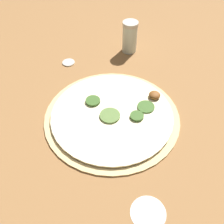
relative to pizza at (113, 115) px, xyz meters
name	(u,v)px	position (x,y,z in m)	size (l,w,h in m)	color
ground_plane	(112,117)	(0.00, 0.00, -0.01)	(3.00, 3.00, 0.00)	olive
pizza	(113,115)	(0.00, 0.00, 0.00)	(0.35, 0.35, 0.03)	#D6B77A
spice_jar	(130,37)	(-0.17, -0.26, 0.05)	(0.05, 0.05, 0.10)	silver
loose_cap	(68,62)	(0.04, -0.27, 0.00)	(0.04, 0.04, 0.01)	beige
flour_patch	(148,213)	(0.04, 0.26, -0.01)	(0.07, 0.07, 0.00)	white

